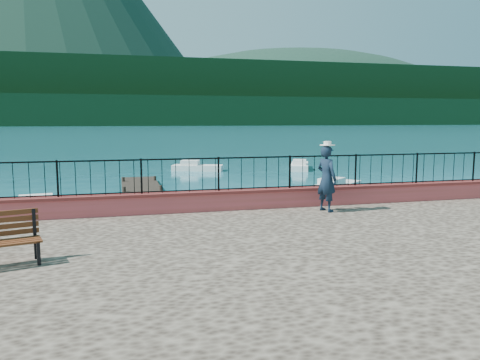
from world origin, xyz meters
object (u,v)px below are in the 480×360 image
person (327,179)px  boat_2 (336,184)px  boat_0 (51,204)px  boat_4 (197,165)px  boat_5 (300,164)px

person → boat_2: 12.05m
person → boat_2: bearing=-48.0°
person → boat_0: 11.85m
boat_2 → boat_4: size_ratio=1.05×
boat_2 → boat_5: same height
boat_0 → boat_4: (8.50, 14.52, 0.00)m
boat_2 → boat_0: bearing=150.7°
boat_2 → boat_4: same height
boat_4 → boat_5: same height
boat_4 → boat_2: bearing=-45.3°
person → boat_5: bearing=-40.3°
boat_2 → boat_5: size_ratio=0.91×
person → boat_0: size_ratio=0.52×
boat_2 → boat_4: 13.20m
boat_0 → boat_5: (16.42, 13.71, 0.00)m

